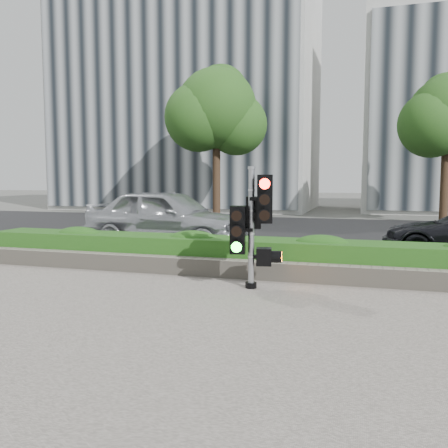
{
  "coord_description": "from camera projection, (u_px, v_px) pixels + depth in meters",
  "views": [
    {
      "loc": [
        2.33,
        -6.84,
        1.94
      ],
      "look_at": [
        0.08,
        0.6,
        1.2
      ],
      "focal_mm": 38.0,
      "sensor_mm": 36.0,
      "label": 1
    }
  ],
  "objects": [
    {
      "name": "ground",
      "position": [
        208.0,
        304.0,
        7.37
      ],
      "size": [
        120.0,
        120.0,
        0.0
      ],
      "primitive_type": "plane",
      "color": "#51514C",
      "rests_on": "ground"
    },
    {
      "name": "sidewalk",
      "position": [
        132.0,
        362.0,
        4.99
      ],
      "size": [
        16.0,
        11.0,
        0.03
      ],
      "primitive_type": "cube",
      "color": "#9E9389",
      "rests_on": "ground"
    },
    {
      "name": "road",
      "position": [
        298.0,
        233.0,
        16.9
      ],
      "size": [
        60.0,
        13.0,
        0.02
      ],
      "primitive_type": "cube",
      "color": "black",
      "rests_on": "ground"
    },
    {
      "name": "curb",
      "position": [
        254.0,
        265.0,
        10.37
      ],
      "size": [
        60.0,
        0.25,
        0.12
      ],
      "primitive_type": "cube",
      "color": "gray",
      "rests_on": "ground"
    },
    {
      "name": "stone_wall",
      "position": [
        240.0,
        269.0,
        9.16
      ],
      "size": [
        12.0,
        0.32,
        0.34
      ],
      "primitive_type": "cube",
      "color": "gray",
      "rests_on": "sidewalk"
    },
    {
      "name": "hedge",
      "position": [
        248.0,
        255.0,
        9.76
      ],
      "size": [
        12.0,
        1.0,
        0.68
      ],
      "primitive_type": "cube",
      "color": "#42882A",
      "rests_on": "sidewalk"
    },
    {
      "name": "building_left",
      "position": [
        191.0,
        94.0,
        31.16
      ],
      "size": [
        16.0,
        9.0,
        15.0
      ],
      "primitive_type": "cube",
      "color": "#B7B7B2",
      "rests_on": "ground"
    },
    {
      "name": "tree_left",
      "position": [
        216.0,
        112.0,
        22.06
      ],
      "size": [
        4.61,
        4.03,
        7.34
      ],
      "color": "black",
      "rests_on": "ground"
    },
    {
      "name": "tree_right",
      "position": [
        447.0,
        119.0,
        20.18
      ],
      "size": [
        4.1,
        3.58,
        6.53
      ],
      "color": "black",
      "rests_on": "ground"
    },
    {
      "name": "traffic_signal",
      "position": [
        253.0,
        221.0,
        8.22
      ],
      "size": [
        0.76,
        0.61,
        2.12
      ],
      "rotation": [
        0.0,
        0.0,
        0.19
      ],
      "color": "black",
      "rests_on": "sidewalk"
    },
    {
      "name": "car_silver",
      "position": [
        167.0,
        217.0,
        13.43
      ],
      "size": [
        5.04,
        2.53,
        1.65
      ],
      "primitive_type": "imported",
      "rotation": [
        0.0,
        0.0,
        1.45
      ],
      "color": "#B8BAC0",
      "rests_on": "road"
    }
  ]
}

